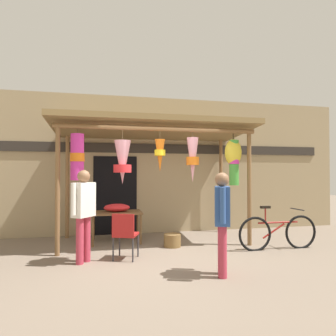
# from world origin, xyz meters

# --- Properties ---
(ground_plane) EXTENTS (30.00, 30.00, 0.00)m
(ground_plane) POSITION_xyz_m (0.00, 0.00, 0.00)
(ground_plane) COLOR #756656
(shop_facade) EXTENTS (11.11, 0.29, 3.57)m
(shop_facade) POSITION_xyz_m (-0.01, 2.39, 1.79)
(shop_facade) COLOR #9E8966
(shop_facade) RESTS_ON ground_plane
(market_stall_canopy) EXTENTS (4.46, 2.11, 2.74)m
(market_stall_canopy) POSITION_xyz_m (0.01, 1.07, 2.35)
(market_stall_canopy) COLOR brown
(market_stall_canopy) RESTS_ON ground_plane
(display_table) EXTENTS (1.12, 0.70, 0.69)m
(display_table) POSITION_xyz_m (-0.85, 1.32, 0.61)
(display_table) COLOR brown
(display_table) RESTS_ON ground_plane
(flower_heap_on_table) EXTENTS (0.59, 0.41, 0.18)m
(flower_heap_on_table) POSITION_xyz_m (-0.83, 1.34, 0.78)
(flower_heap_on_table) COLOR red
(flower_heap_on_table) RESTS_ON display_table
(folding_chair) EXTENTS (0.52, 0.52, 0.84)m
(folding_chair) POSITION_xyz_m (-0.77, -0.10, 0.50)
(folding_chair) COLOR #AD1E1E
(folding_chair) RESTS_ON ground_plane
(wicker_basket_by_table) EXTENTS (0.36, 0.36, 0.27)m
(wicker_basket_by_table) POSITION_xyz_m (0.29, 0.68, 0.14)
(wicker_basket_by_table) COLOR brown
(wicker_basket_by_table) RESTS_ON ground_plane
(parked_bicycle) EXTENTS (1.75, 0.44, 0.92)m
(parked_bicycle) POSITION_xyz_m (2.37, -0.00, 0.35)
(parked_bicycle) COLOR black
(parked_bicycle) RESTS_ON ground_plane
(vendor_in_orange) EXTENTS (0.34, 0.56, 1.57)m
(vendor_in_orange) POSITION_xyz_m (0.62, -1.26, 0.92)
(vendor_in_orange) COLOR #B23347
(vendor_in_orange) RESTS_ON ground_plane
(customer_foreground) EXTENTS (0.42, 0.49, 1.62)m
(customer_foreground) POSITION_xyz_m (-1.49, -0.12, 0.95)
(customer_foreground) COLOR #B23347
(customer_foreground) RESTS_ON ground_plane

